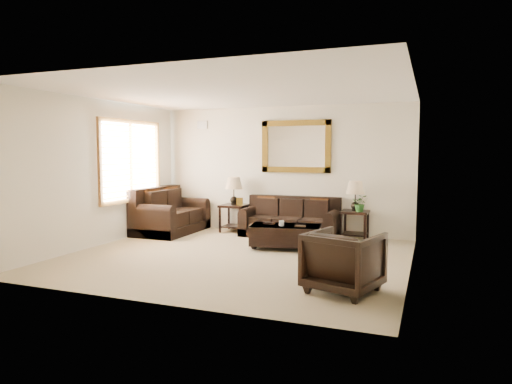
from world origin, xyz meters
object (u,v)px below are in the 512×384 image
at_px(sofa, 290,222).
at_px(coffee_table, 286,234).
at_px(loveseat, 169,216).
at_px(end_table_right, 355,201).
at_px(end_table_left, 234,196).
at_px(armchair, 344,258).

relative_size(sofa, coffee_table, 1.46).
relative_size(loveseat, end_table_right, 1.48).
xyz_separation_m(end_table_left, armchair, (3.01, -3.47, -0.36)).
height_order(coffee_table, armchair, armchair).
height_order(loveseat, end_table_left, end_table_left).
xyz_separation_m(sofa, loveseat, (-2.59, -0.50, 0.06)).
bearing_deg(coffee_table, armchair, -66.67).
relative_size(sofa, end_table_left, 1.65).
xyz_separation_m(end_table_left, end_table_right, (2.61, 0.01, -0.02)).
xyz_separation_m(loveseat, end_table_left, (1.29, 0.58, 0.42)).
bearing_deg(end_table_right, armchair, -83.36).
distance_m(loveseat, end_table_right, 3.96).
bearing_deg(coffee_table, end_table_left, 130.50).
height_order(loveseat, armchair, loveseat).
relative_size(loveseat, end_table_left, 1.45).
height_order(end_table_right, coffee_table, end_table_right).
distance_m(sofa, loveseat, 2.64).
xyz_separation_m(sofa, coffee_table, (0.28, -1.22, -0.03)).
height_order(sofa, loveseat, loveseat).
distance_m(sofa, armchair, 3.79).
xyz_separation_m(loveseat, coffee_table, (2.87, -0.72, -0.09)).
xyz_separation_m(coffee_table, armchair, (1.43, -2.17, 0.15)).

